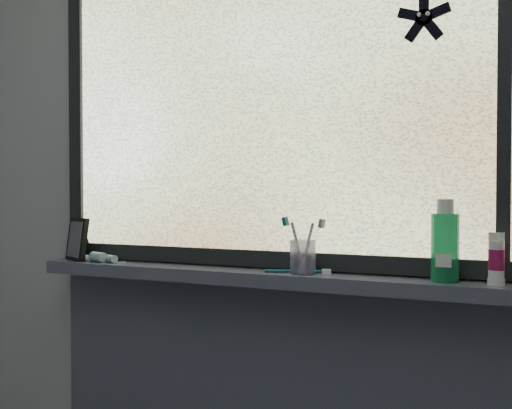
{
  "coord_description": "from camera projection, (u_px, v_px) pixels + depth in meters",
  "views": [
    {
      "loc": [
        0.59,
        -0.32,
        1.25
      ],
      "look_at": [
        0.0,
        1.05,
        1.22
      ],
      "focal_mm": 40.0,
      "sensor_mm": 36.0,
      "label": 1
    }
  ],
  "objects": [
    {
      "name": "wall_back",
      "position": [
        288.0,
        193.0,
        1.72
      ],
      "size": [
        3.0,
        0.01,
        2.5
      ],
      "primitive_type": "cube",
      "color": "#9EA3A8",
      "rests_on": "ground"
    },
    {
      "name": "windowsill",
      "position": [
        279.0,
        279.0,
        1.66
      ],
      "size": [
        1.62,
        0.14,
        0.04
      ],
      "primitive_type": "cube",
      "color": "#43465A",
      "rests_on": "wall_back"
    },
    {
      "name": "window_pane",
      "position": [
        285.0,
        99.0,
        1.7
      ],
      "size": [
        1.5,
        0.01,
        1.0
      ],
      "primitive_type": "cube",
      "color": "silver",
      "rests_on": "wall_back"
    },
    {
      "name": "frame_bottom",
      "position": [
        284.0,
        260.0,
        1.7
      ],
      "size": [
        1.6,
        0.03,
        0.05
      ],
      "primitive_type": "cube",
      "color": "black",
      "rests_on": "windowsill"
    },
    {
      "name": "frame_left",
      "position": [
        78.0,
        113.0,
        2.0
      ],
      "size": [
        0.05,
        0.03,
        1.1
      ],
      "primitive_type": "cube",
      "color": "black",
      "rests_on": "wall_back"
    },
    {
      "name": "frame_mullion",
      "position": [
        505.0,
        84.0,
        1.46
      ],
      "size": [
        0.03,
        0.03,
        1.0
      ],
      "primitive_type": "cube",
      "color": "black",
      "rests_on": "wall_back"
    },
    {
      "name": "starfish_sticker",
      "position": [
        424.0,
        18.0,
        1.52
      ],
      "size": [
        0.15,
        0.02,
        0.15
      ],
      "primitive_type": null,
      "color": "black",
      "rests_on": "window_pane"
    },
    {
      "name": "vanity_mirror",
      "position": [
        77.0,
        239.0,
        1.94
      ],
      "size": [
        0.13,
        0.1,
        0.14
      ],
      "primitive_type": "cube",
      "rotation": [
        0.0,
        0.0,
        -0.42
      ],
      "color": "black",
      "rests_on": "windowsill"
    },
    {
      "name": "toothpaste_tube",
      "position": [
        103.0,
        257.0,
        1.88
      ],
      "size": [
        0.19,
        0.1,
        0.03
      ],
      "primitive_type": null,
      "rotation": [
        0.0,
        0.0,
        -0.33
      ],
      "color": "silver",
      "rests_on": "windowsill"
    },
    {
      "name": "toothbrush_cup",
      "position": [
        303.0,
        257.0,
        1.62
      ],
      "size": [
        0.09,
        0.09,
        0.1
      ],
      "primitive_type": "cylinder",
      "rotation": [
        0.0,
        0.0,
        -0.35
      ],
      "color": "#A196C7",
      "rests_on": "windowsill"
    },
    {
      "name": "toothbrush_lying",
      "position": [
        294.0,
        270.0,
        1.64
      ],
      "size": [
        0.2,
        0.09,
        0.01
      ],
      "primitive_type": null,
      "rotation": [
        0.0,
        0.0,
        0.33
      ],
      "color": "#0B5366",
      "rests_on": "windowsill"
    },
    {
      "name": "mouthwash_bottle",
      "position": [
        445.0,
        240.0,
        1.47
      ],
      "size": [
        0.09,
        0.09,
        0.18
      ],
      "primitive_type": "cylinder",
      "rotation": [
        0.0,
        0.0,
        -0.33
      ],
      "color": "#1D975D",
      "rests_on": "windowsill"
    },
    {
      "name": "cream_tube",
      "position": [
        496.0,
        257.0,
        1.42
      ],
      "size": [
        0.05,
        0.05,
        0.09
      ],
      "primitive_type": "cylinder",
      "rotation": [
        0.0,
        0.0,
        0.37
      ],
      "color": "silver",
      "rests_on": "windowsill"
    }
  ]
}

